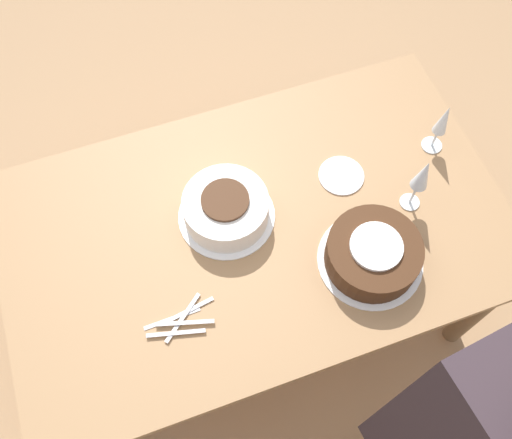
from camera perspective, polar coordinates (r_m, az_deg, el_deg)
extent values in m
plane|color=#A87F56|center=(2.47, 0.00, -8.20)|extent=(12.00, 12.00, 0.00)
cube|color=#9E754C|center=(1.81, 0.00, -0.93)|extent=(1.59, 0.96, 0.03)
cylinder|color=brown|center=(2.24, 21.49, -8.19)|extent=(0.07, 0.07, 0.70)
cylinder|color=brown|center=(2.34, -20.35, -1.67)|extent=(0.07, 0.07, 0.70)
cylinder|color=brown|center=(2.50, 12.65, 8.34)|extent=(0.07, 0.07, 0.70)
cylinder|color=white|center=(1.81, -2.95, 0.38)|extent=(0.31, 0.31, 0.01)
cylinder|color=white|center=(1.76, -3.03, 1.13)|extent=(0.27, 0.27, 0.10)
cylinder|color=#422614|center=(1.72, -3.11, 1.97)|extent=(0.15, 0.15, 0.01)
cylinder|color=white|center=(1.78, 11.33, -4.01)|extent=(0.32, 0.32, 0.01)
cylinder|color=#422614|center=(1.73, 11.62, -3.36)|extent=(0.28, 0.28, 0.09)
cylinder|color=white|center=(1.68, 11.95, -2.63)|extent=(0.16, 0.16, 0.01)
cylinder|color=silver|center=(2.03, 17.15, 7.11)|extent=(0.07, 0.07, 0.00)
cylinder|color=silver|center=(2.00, 17.48, 7.80)|extent=(0.01, 0.01, 0.08)
cone|color=silver|center=(1.92, 18.30, 9.50)|extent=(0.04, 0.04, 0.12)
cylinder|color=silver|center=(1.90, 15.10, 1.68)|extent=(0.06, 0.06, 0.00)
cylinder|color=silver|center=(1.85, 15.51, 2.52)|extent=(0.01, 0.01, 0.11)
cone|color=silver|center=(1.75, 16.42, 4.38)|extent=(0.05, 0.05, 0.12)
cylinder|color=silver|center=(1.90, 8.52, 4.37)|extent=(0.15, 0.15, 0.01)
cube|color=silver|center=(1.70, -8.38, -9.78)|extent=(0.17, 0.02, 0.00)
cube|color=silver|center=(1.70, -6.90, -9.10)|extent=(0.17, 0.04, 0.00)
cube|color=silver|center=(1.69, -7.34, -9.70)|extent=(0.14, 0.12, 0.00)
cube|color=silver|center=(1.68, -8.02, -11.18)|extent=(0.17, 0.05, 0.00)
cube|color=silver|center=(1.68, -7.14, -10.20)|extent=(0.17, 0.06, 0.00)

